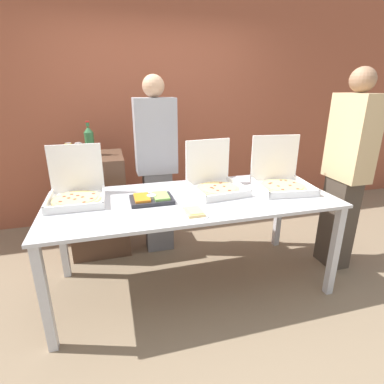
% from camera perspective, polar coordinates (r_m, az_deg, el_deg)
% --- Properties ---
extents(ground_plane, '(16.00, 16.00, 0.00)m').
position_cam_1_polar(ground_plane, '(2.83, 0.00, -16.99)').
color(ground_plane, '#847056').
extents(brick_wall_behind, '(10.00, 0.06, 2.80)m').
position_cam_1_polar(brick_wall_behind, '(3.95, -6.87, 15.26)').
color(brick_wall_behind, '#9E5138').
rests_on(brick_wall_behind, ground_plane).
extents(buffet_table, '(2.29, 0.97, 0.83)m').
position_cam_1_polar(buffet_table, '(2.46, 0.00, -2.94)').
color(buffet_table, silver).
rests_on(buffet_table, ground_plane).
extents(pizza_box_near_left, '(0.46, 0.48, 0.42)m').
position_cam_1_polar(pizza_box_near_left, '(2.59, 4.47, 1.91)').
color(pizza_box_near_left, white).
rests_on(pizza_box_near_left, buffet_table).
extents(pizza_box_near_right, '(0.42, 0.44, 0.42)m').
position_cam_1_polar(pizza_box_near_right, '(2.53, -21.14, 0.13)').
color(pizza_box_near_right, white).
rests_on(pizza_box_near_right, buffet_table).
extents(pizza_box_far_left, '(0.50, 0.51, 0.44)m').
position_cam_1_polar(pizza_box_far_left, '(2.77, 16.57, 2.36)').
color(pizza_box_far_left, white).
rests_on(pizza_box_far_left, buffet_table).
extents(paper_plate_front_left, '(0.24, 0.24, 0.03)m').
position_cam_1_polar(paper_plate_front_left, '(2.13, 0.39, -3.93)').
color(paper_plate_front_left, white).
rests_on(paper_plate_front_left, buffet_table).
extents(veggie_tray, '(0.33, 0.24, 0.05)m').
position_cam_1_polar(veggie_tray, '(2.37, -7.71, -1.29)').
color(veggie_tray, '#28282D').
rests_on(veggie_tray, buffet_table).
extents(sideboard_podium, '(0.57, 0.60, 1.03)m').
position_cam_1_polar(sideboard_podium, '(3.33, -17.36, -2.03)').
color(sideboard_podium, '#4C3323').
rests_on(sideboard_podium, ground_plane).
extents(soda_bottle, '(0.09, 0.09, 0.34)m').
position_cam_1_polar(soda_bottle, '(3.20, -18.96, 9.29)').
color(soda_bottle, '#2D6638').
rests_on(soda_bottle, sideboard_podium).
extents(soda_can_silver, '(0.07, 0.07, 0.12)m').
position_cam_1_polar(soda_can_silver, '(3.26, -20.75, 7.73)').
color(soda_can_silver, silver).
rests_on(soda_can_silver, sideboard_podium).
extents(soda_can_colored, '(0.07, 0.07, 0.12)m').
position_cam_1_polar(soda_can_colored, '(3.27, -22.40, 7.56)').
color(soda_can_colored, gold).
rests_on(soda_can_colored, sideboard_podium).
extents(person_guest_cap, '(0.40, 0.22, 1.79)m').
position_cam_1_polar(person_guest_cap, '(3.05, -6.78, 5.27)').
color(person_guest_cap, slate).
rests_on(person_guest_cap, ground_plane).
extents(person_guest_plaid, '(0.22, 0.40, 1.84)m').
position_cam_1_polar(person_guest_plaid, '(3.06, 27.37, 3.76)').
color(person_guest_plaid, '#473D33').
rests_on(person_guest_plaid, ground_plane).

